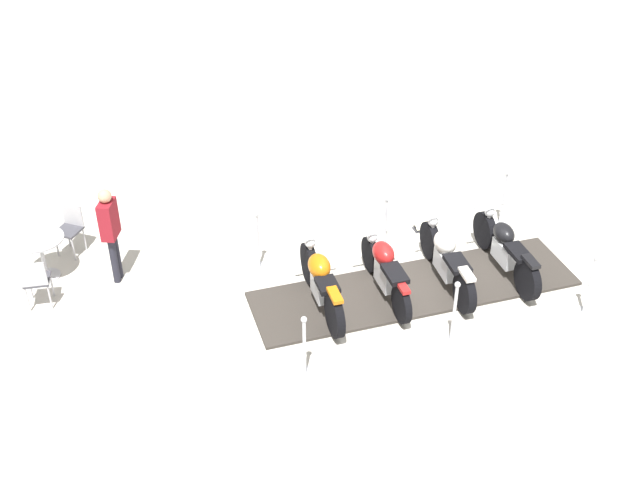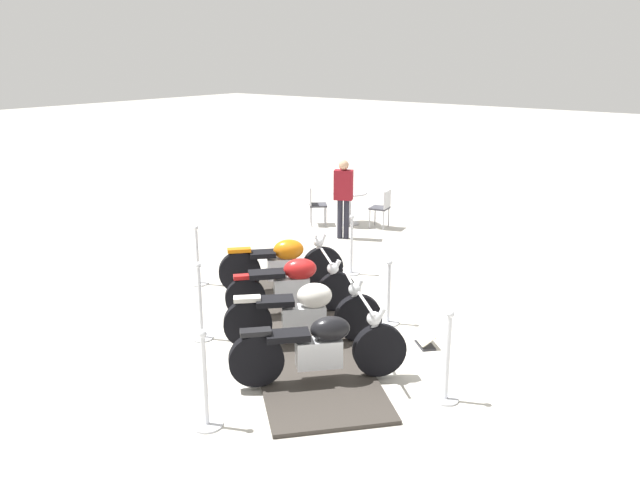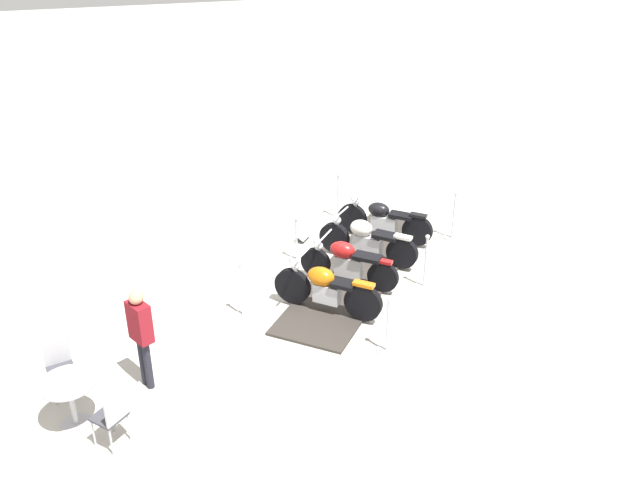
{
  "view_description": "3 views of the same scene",
  "coord_description": "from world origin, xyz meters",
  "views": [
    {
      "loc": [
        9.76,
        4.0,
        7.97
      ],
      "look_at": [
        0.24,
        -1.69,
        0.55
      ],
      "focal_mm": 44.28,
      "sensor_mm": 36.0,
      "label": 1
    },
    {
      "loc": [
        -5.6,
        6.88,
        3.97
      ],
      "look_at": [
        0.7,
        -1.49,
        0.92
      ],
      "focal_mm": 36.59,
      "sensor_mm": 36.0,
      "label": 2
    },
    {
      "loc": [
        11.25,
        -4.53,
        6.93
      ],
      "look_at": [
        0.48,
        -0.98,
        1.15
      ],
      "focal_mm": 38.16,
      "sensor_mm": 36.0,
      "label": 3
    }
  ],
  "objects": [
    {
      "name": "cafe_chair_across_table",
      "position": [
        2.07,
        -5.69,
        0.52
      ],
      "size": [
        0.47,
        0.47,
        0.9
      ],
      "rotation": [
        0.0,
        0.0,
        0.19
      ],
      "color": "#B7B7BC",
      "rests_on": "ground_plane"
    },
    {
      "name": "motorcycle_cream",
      "position": [
        -0.43,
        0.34,
        0.51
      ],
      "size": [
        1.65,
        1.65,
        0.98
      ],
      "rotation": [
        0.0,
        0.0,
        -2.36
      ],
      "color": "black",
      "rests_on": "display_platform"
    },
    {
      "name": "stanchion_left_rear",
      "position": [
        2.65,
        -0.5,
        0.34
      ],
      "size": [
        0.34,
        0.34,
        1.08
      ],
      "color": "silver",
      "rests_on": "ground_plane"
    },
    {
      "name": "stanchion_left_mid",
      "position": [
        0.92,
        1.04,
        0.37
      ],
      "size": [
        0.33,
        0.33,
        1.15
      ],
      "color": "silver",
      "rests_on": "ground_plane"
    },
    {
      "name": "motorcycle_maroon",
      "position": [
        0.38,
        -0.39,
        0.53
      ],
      "size": [
        1.45,
        1.58,
        0.91
      ],
      "rotation": [
        0.0,
        0.0,
        -2.31
      ],
      "color": "black",
      "rests_on": "display_platform"
    },
    {
      "name": "stanchion_left_front",
      "position": [
        -0.8,
        2.58,
        0.35
      ],
      "size": [
        0.35,
        0.35,
        1.15
      ],
      "color": "silver",
      "rests_on": "ground_plane"
    },
    {
      "name": "bystander_person",
      "position": [
        2.29,
        -4.44,
        1.04
      ],
      "size": [
        0.46,
        0.37,
        1.74
      ],
      "rotation": [
        0.0,
        0.0,
        2.03
      ],
      "color": "#23232D",
      "rests_on": "ground_plane"
    },
    {
      "name": "motorcycle_copper",
      "position": [
        1.19,
        -1.1,
        0.53
      ],
      "size": [
        1.53,
        1.64,
        1.03
      ],
      "rotation": [
        0.0,
        0.0,
        -2.32
      ],
      "color": "black",
      "rests_on": "display_platform"
    },
    {
      "name": "stanchion_right_mid",
      "position": [
        -0.92,
        -1.04,
        0.31
      ],
      "size": [
        0.34,
        0.34,
        1.01
      ],
      "color": "silver",
      "rests_on": "ground_plane"
    },
    {
      "name": "cafe_table",
      "position": [
        2.87,
        -5.53,
        0.59
      ],
      "size": [
        0.82,
        0.82,
        0.78
      ],
      "color": "#B7B7BC",
      "rests_on": "ground_plane"
    },
    {
      "name": "stanchion_right_rear",
      "position": [
        0.8,
        -2.58,
        0.39
      ],
      "size": [
        0.31,
        0.31,
        1.13
      ],
      "color": "silver",
      "rests_on": "ground_plane"
    },
    {
      "name": "info_placard",
      "position": [
        -1.76,
        -0.67,
        0.06
      ],
      "size": [
        0.39,
        0.38,
        0.19
      ],
      "rotation": [
        0.0,
        0.0,
        2.41
      ],
      "color": "#333338",
      "rests_on": "ground_plane"
    },
    {
      "name": "stanchion_right_front",
      "position": [
        -2.65,
        0.5,
        0.39
      ],
      "size": [
        0.31,
        0.31,
        1.14
      ],
      "color": "silver",
      "rests_on": "ground_plane"
    },
    {
      "name": "cafe_chair_near_table",
      "position": [
        3.49,
        -4.99,
        0.54
      ],
      "size": [
        0.56,
        0.56,
        0.92
      ],
      "rotation": [
        0.0,
        0.0,
        -2.42
      ],
      "color": "#B7B7BC",
      "rests_on": "ground_plane"
    },
    {
      "name": "motorcycle_black",
      "position": [
        -1.23,
        1.06,
        0.5
      ],
      "size": [
        1.59,
        1.71,
        0.98
      ],
      "rotation": [
        0.0,
        0.0,
        -2.32
      ],
      "color": "black",
      "rests_on": "display_platform"
    },
    {
      "name": "ground_plane",
      "position": [
        0.0,
        0.0,
        0.0
      ],
      "size": [
        80.0,
        80.0,
        0.0
      ],
      "primitive_type": "plane",
      "color": "beige"
    },
    {
      "name": "display_platform",
      "position": [
        0.0,
        0.0,
        0.03
      ],
      "size": [
        5.02,
        4.7,
        0.05
      ],
      "primitive_type": "cube",
      "rotation": [
        0.0,
        0.0,
        -0.73
      ],
      "color": "#38332D",
      "rests_on": "ground_plane"
    }
  ]
}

